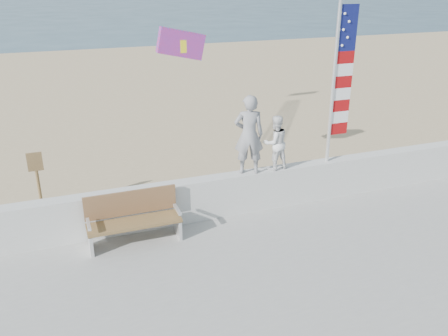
% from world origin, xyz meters
% --- Properties ---
extents(ground, '(220.00, 220.00, 0.00)m').
position_xyz_m(ground, '(0.00, 0.00, 0.00)').
color(ground, '#2D4A5B').
rests_on(ground, ground).
extents(sand, '(90.00, 40.00, 0.08)m').
position_xyz_m(sand, '(0.00, 9.00, 0.04)').
color(sand, tan).
rests_on(sand, ground).
extents(seawall, '(30.00, 0.35, 0.90)m').
position_xyz_m(seawall, '(0.00, 2.00, 0.63)').
color(seawall, silver).
rests_on(seawall, boardwalk).
extents(adult, '(0.72, 0.58, 1.72)m').
position_xyz_m(adult, '(0.83, 2.00, 1.94)').
color(adult, gray).
rests_on(adult, seawall).
extents(child, '(0.64, 0.52, 1.22)m').
position_xyz_m(child, '(1.46, 2.00, 1.69)').
color(child, silver).
rests_on(child, seawall).
extents(bench, '(1.80, 0.57, 1.00)m').
position_xyz_m(bench, '(-1.78, 1.55, 0.69)').
color(bench, olive).
rests_on(bench, boardwalk).
extents(flag, '(0.50, 0.08, 3.50)m').
position_xyz_m(flag, '(2.92, 2.00, 2.99)').
color(flag, silver).
rests_on(flag, seawall).
extents(parafoil_kite, '(1.12, 0.34, 0.76)m').
position_xyz_m(parafoil_kite, '(-0.06, 3.83, 3.62)').
color(parafoil_kite, red).
rests_on(parafoil_kite, ground).
extents(sign, '(0.32, 0.07, 1.46)m').
position_xyz_m(sign, '(-3.48, 3.60, 0.94)').
color(sign, olive).
rests_on(sign, sand).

